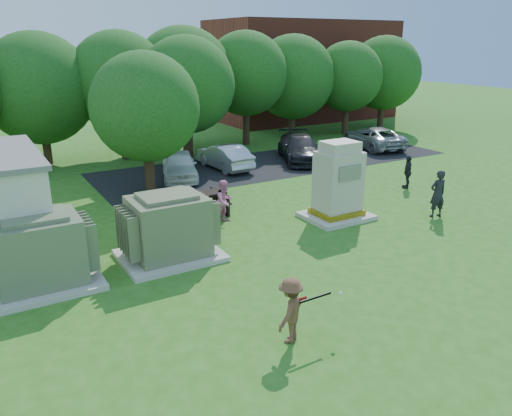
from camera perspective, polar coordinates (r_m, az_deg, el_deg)
ground at (r=13.55m, az=8.72°, el=-9.91°), size 120.00×120.00×0.00m
brick_building at (r=44.39m, az=5.21°, el=15.40°), size 15.00×8.00×8.00m
parking_strip at (r=27.73m, az=2.56°, el=5.20°), size 20.00×6.00×0.01m
transformer_left at (r=14.72m, az=-23.55°, el=-4.77°), size 3.00×2.40×2.07m
transformer_right at (r=15.46m, az=-9.94°, el=-2.32°), size 3.00×2.40×2.07m
generator_cabinet at (r=18.86m, az=9.34°, el=2.56°), size 2.42×1.98×2.95m
picnic_table at (r=19.26m, az=-6.50°, el=0.71°), size 2.03×1.53×0.87m
batter at (r=11.25m, az=3.96°, el=-11.60°), size 1.14×1.01×1.54m
person_by_generator at (r=20.09m, az=20.05°, el=1.54°), size 0.73×0.55×1.83m
person_at_picnic at (r=18.34m, az=-3.60°, el=0.75°), size 0.95×0.85×1.62m
person_walking_right at (r=23.73m, az=16.94°, el=3.97°), size 0.84×0.92×1.50m
car_white at (r=24.55m, az=-8.74°, el=4.85°), size 2.80×4.28×1.35m
car_silver_a at (r=26.31m, az=-3.63°, el=5.91°), size 1.57×4.05×1.32m
car_dark at (r=28.16m, az=5.07°, el=6.85°), size 3.89×5.34×1.44m
car_silver_b at (r=32.32m, az=13.25°, el=7.86°), size 3.18×5.18×1.34m
batting_equipment at (r=11.36m, az=6.99°, el=-10.08°), size 1.16×0.23×0.15m
tree_row at (r=29.28m, az=-11.83°, el=13.78°), size 41.30×13.30×7.30m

